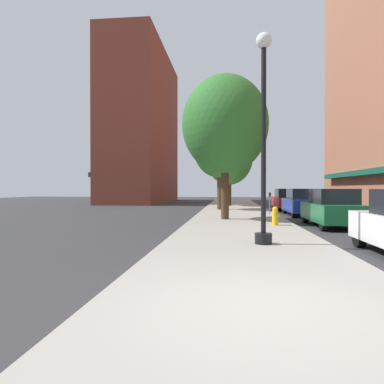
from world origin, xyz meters
name	(u,v)px	position (x,y,z in m)	size (l,w,h in m)	color
ground_plane	(299,215)	(4.00, 18.00, 0.00)	(90.00, 90.00, 0.00)	#2D2D30
sidewalk_slab	(236,212)	(0.00, 19.00, 0.06)	(4.80, 50.00, 0.12)	gray
building_far_background	(143,128)	(-11.01, 37.00, 9.11)	(6.80, 18.00, 18.26)	brown
lamppost	(264,134)	(0.48, 5.15, 3.20)	(0.48, 0.48, 5.90)	black
fire_hydrant	(275,216)	(1.48, 10.21, 0.52)	(0.33, 0.26, 0.79)	gold
parking_meter_near	(270,200)	(2.05, 16.97, 0.95)	(0.14, 0.09, 1.31)	slate
tree_near	(229,158)	(-0.42, 26.76, 4.45)	(4.25, 4.25, 6.79)	#422D1E
tree_mid	(220,147)	(-1.13, 20.98, 4.75)	(4.02, 4.02, 6.96)	#4C3823
tree_far	(225,125)	(-0.67, 12.94, 4.92)	(4.36, 4.36, 7.32)	#422D1E
car_green	(332,208)	(4.00, 10.88, 0.81)	(1.80, 4.30, 1.66)	black
car_blue	(302,203)	(4.00, 17.09, 0.81)	(1.80, 4.30, 1.66)	black
car_red	(287,200)	(4.00, 22.70, 0.81)	(1.80, 4.30, 1.66)	black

